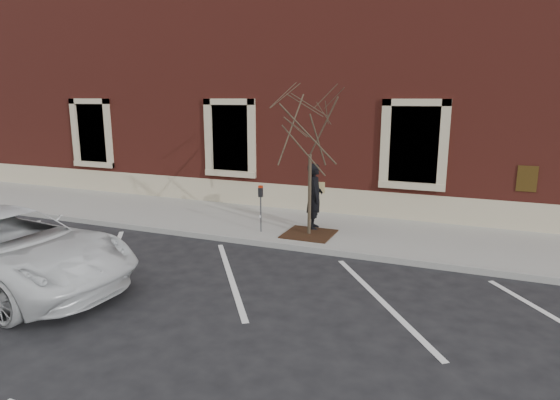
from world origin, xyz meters
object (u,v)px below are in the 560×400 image
at_px(man, 315,196).
at_px(parking_meter, 261,200).
at_px(white_truck, 6,250).
at_px(sapling, 310,131).

distance_m(man, parking_meter, 1.51).
relative_size(parking_meter, white_truck, 0.23).
height_order(parking_meter, white_truck, white_truck).
relative_size(sapling, white_truck, 0.71).
distance_m(parking_meter, white_truck, 6.02).
bearing_deg(white_truck, sapling, -37.90).
xyz_separation_m(man, white_truck, (-4.54, -5.87, -0.30)).
bearing_deg(sapling, parking_meter, -169.84).
height_order(man, parking_meter, man).
distance_m(man, sapling, 1.92).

